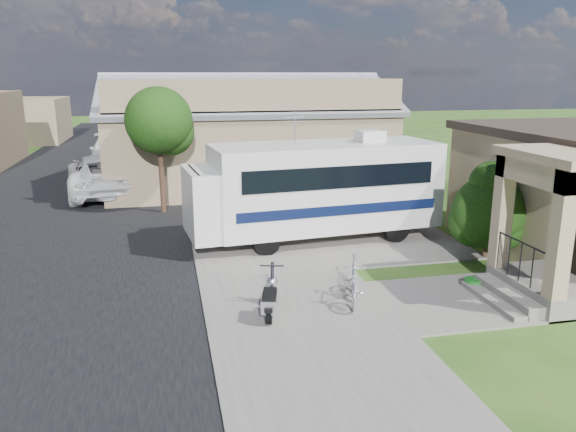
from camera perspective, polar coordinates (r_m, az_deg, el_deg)
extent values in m
plane|color=#214813|center=(13.26, 4.47, -7.96)|extent=(120.00, 120.00, 0.00)
cube|color=black|center=(22.64, -21.90, 0.49)|extent=(9.00, 80.00, 0.02)
cube|color=#64605A|center=(22.45, -5.35, 1.42)|extent=(4.00, 80.00, 0.06)
cube|color=#64605A|center=(17.74, 4.94, -2.09)|extent=(7.00, 6.00, 0.05)
cube|color=#64605A|center=(13.56, 18.08, -8.04)|extent=(4.00, 3.00, 0.05)
cube|color=black|center=(17.38, 19.51, 2.48)|extent=(0.04, 1.10, 1.20)
cube|color=#64605A|center=(14.17, 24.76, -6.73)|extent=(1.60, 2.40, 0.50)
cube|color=#64605A|center=(13.64, 21.33, -7.59)|extent=(0.40, 2.16, 0.32)
cube|color=#64605A|center=(13.48, 20.04, -8.09)|extent=(0.35, 2.16, 0.16)
cube|color=#8A7757|center=(14.16, 20.95, 0.42)|extent=(0.35, 0.35, 2.70)
cube|color=#8A7757|center=(12.56, 26.00, -1.79)|extent=(0.35, 0.35, 2.70)
cube|color=#8A7757|center=(13.12, 23.80, 4.03)|extent=(0.35, 2.40, 0.50)
cube|color=#8A7757|center=(13.57, 26.78, 5.52)|extent=(2.10, 2.70, 0.20)
cylinder|color=black|center=(13.38, 22.70, -2.51)|extent=(0.04, 1.70, 0.04)
cube|color=#736248|center=(26.18, -4.35, 7.22)|extent=(12.00, 8.00, 3.60)
cube|color=#565962|center=(24.02, -3.77, 12.22)|extent=(12.50, 4.40, 1.78)
cube|color=#565962|center=(27.98, -5.04, 12.49)|extent=(12.50, 4.40, 1.78)
cube|color=#565962|center=(25.98, -4.49, 13.91)|extent=(12.50, 0.50, 0.22)
cube|color=#736248|center=(22.14, -3.01, 12.06)|extent=(11.76, 0.20, 1.30)
cube|color=#736248|center=(47.25, -26.59, 8.69)|extent=(8.00, 7.00, 3.20)
cylinder|color=black|center=(21.01, -12.73, 4.54)|extent=(0.20, 0.20, 3.15)
sphere|color=black|center=(20.80, -13.00, 9.43)|extent=(2.40, 2.40, 2.40)
sphere|color=black|center=(21.04, -11.83, 8.31)|extent=(1.68, 1.68, 1.68)
cylinder|color=black|center=(30.91, -12.74, 7.71)|extent=(0.20, 0.20, 3.29)
sphere|color=black|center=(30.77, -12.93, 11.19)|extent=(2.40, 2.40, 2.40)
sphere|color=black|center=(30.99, -12.13, 10.38)|extent=(1.68, 1.68, 1.68)
cylinder|color=black|center=(39.89, -12.73, 8.93)|extent=(0.20, 0.20, 3.01)
sphere|color=black|center=(39.77, -12.86, 11.39)|extent=(2.40, 2.40, 2.40)
sphere|color=black|center=(39.99, -12.25, 10.82)|extent=(1.68, 1.68, 1.68)
cube|color=silver|center=(17.14, 3.78, 3.15)|extent=(7.04, 3.12, 2.54)
cube|color=silver|center=(16.19, -8.83, 1.29)|extent=(1.01, 2.38, 1.95)
cube|color=black|center=(16.06, -9.52, 3.10)|extent=(0.27, 2.07, 0.88)
cube|color=black|center=(15.94, 5.46, 3.93)|extent=(5.77, 0.62, 0.63)
cube|color=black|center=(18.19, 2.34, 5.28)|extent=(5.77, 0.62, 0.63)
cube|color=#0A1232|center=(16.14, 5.37, 0.57)|extent=(6.11, 0.65, 0.29)
cube|color=#0A1232|center=(18.37, 2.32, 2.31)|extent=(6.11, 0.65, 0.29)
cube|color=silver|center=(17.52, 8.34, 8.05)|extent=(0.85, 0.76, 0.34)
cylinder|color=#B3B3BB|center=(16.55, 0.70, 8.92)|extent=(0.04, 0.04, 0.98)
cylinder|color=black|center=(15.77, -2.23, -2.57)|extent=(0.80, 0.35, 0.78)
cylinder|color=black|center=(17.76, -4.14, -0.66)|extent=(0.80, 0.35, 0.78)
cylinder|color=black|center=(17.30, 10.92, -1.29)|extent=(0.80, 0.35, 0.78)
cylinder|color=black|center=(19.14, 7.83, 0.34)|extent=(0.80, 0.35, 0.78)
cylinder|color=black|center=(16.55, 19.48, -2.71)|extent=(0.16, 0.16, 0.81)
sphere|color=black|center=(16.32, 19.74, 0.35)|extent=(2.02, 2.02, 2.02)
sphere|color=black|center=(16.70, 20.50, 2.01)|extent=(1.62, 1.62, 1.62)
sphere|color=black|center=(16.40, 18.38, -0.57)|extent=(1.42, 1.42, 1.42)
sphere|color=black|center=(16.28, 20.78, -1.25)|extent=(1.21, 1.21, 1.21)
sphere|color=black|center=(16.16, 19.98, 3.13)|extent=(1.21, 1.21, 1.21)
cylinder|color=black|center=(11.57, -1.92, -9.94)|extent=(0.21, 0.43, 0.41)
cylinder|color=black|center=(12.52, -1.59, -8.01)|extent=(0.21, 0.43, 0.41)
cube|color=#B3B3BB|center=(11.98, -1.77, -8.78)|extent=(0.40, 0.57, 0.07)
cube|color=#B3B3BB|center=(11.58, -1.90, -8.91)|extent=(0.44, 0.58, 0.28)
cube|color=black|center=(11.55, -1.89, -7.97)|extent=(0.41, 0.61, 0.11)
cube|color=black|center=(11.38, -1.98, -9.46)|extent=(0.21, 0.22, 0.09)
cylinder|color=black|center=(12.32, -1.62, -6.52)|extent=(0.15, 0.33, 0.78)
sphere|color=#B3B3BB|center=(12.40, -1.60, -6.69)|extent=(0.26, 0.26, 0.26)
sphere|color=black|center=(12.47, -1.58, -6.57)|extent=(0.11, 0.11, 0.11)
cylinder|color=black|center=(12.13, -1.66, -5.07)|extent=(0.51, 0.16, 0.03)
cube|color=black|center=(12.47, -1.60, -7.53)|extent=(0.19, 0.29, 0.06)
imported|color=#B3B3BB|center=(12.62, 6.70, -6.74)|extent=(0.97, 1.74, 1.01)
imported|color=white|center=(25.08, -18.22, 4.05)|extent=(3.67, 6.50, 1.71)
imported|color=white|center=(32.56, -17.43, 6.26)|extent=(2.70, 5.77, 1.63)
cylinder|color=#136219|center=(14.28, 18.32, -6.60)|extent=(0.43, 0.43, 0.20)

